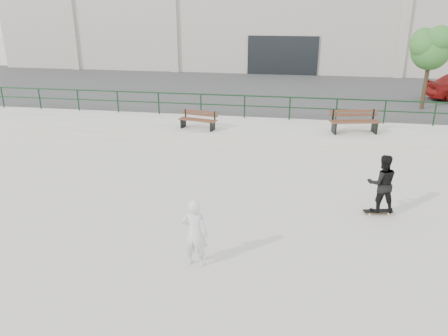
% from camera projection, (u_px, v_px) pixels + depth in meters
% --- Properties ---
extents(ground, '(120.00, 120.00, 0.00)m').
position_uv_depth(ground, '(225.00, 258.00, 9.73)').
color(ground, '#B4B1A4').
rests_on(ground, ground).
extents(ledge, '(30.00, 3.00, 0.50)m').
position_uv_depth(ledge, '(264.00, 132.00, 18.39)').
color(ledge, '#AFABA0').
rests_on(ledge, ground).
extents(parking_strip, '(60.00, 14.00, 0.50)m').
position_uv_depth(parking_strip, '(276.00, 94.00, 26.22)').
color(parking_strip, '#3D3D3D').
rests_on(parking_strip, ground).
extents(railing, '(28.00, 0.06, 1.03)m').
position_uv_depth(railing, '(267.00, 102.00, 19.24)').
color(railing, '#123219').
rests_on(railing, ledge).
extents(commercial_building, '(44.20, 16.33, 8.00)m').
position_uv_depth(commercial_building, '(289.00, 13.00, 37.59)').
color(commercial_building, beige).
rests_on(commercial_building, ground).
extents(bench_left, '(1.65, 0.78, 0.73)m').
position_uv_depth(bench_left, '(198.00, 120.00, 17.84)').
color(bench_left, '#4C2D1A').
rests_on(bench_left, ledge).
extents(bench_right, '(2.02, 0.96, 0.90)m').
position_uv_depth(bench_right, '(354.00, 122.00, 17.26)').
color(bench_right, '#4C2D1A').
rests_on(bench_right, ledge).
extents(tree, '(2.21, 1.96, 3.93)m').
position_uv_depth(tree, '(432.00, 47.00, 20.32)').
color(tree, '#433221').
rests_on(tree, parking_strip).
extents(skateboard, '(0.81, 0.38, 0.09)m').
position_uv_depth(skateboard, '(378.00, 211.00, 11.77)').
color(skateboard, black).
rests_on(skateboard, ground).
extents(standing_skater, '(0.84, 0.69, 1.59)m').
position_uv_depth(standing_skater, '(382.00, 183.00, 11.48)').
color(standing_skater, black).
rests_on(standing_skater, skateboard).
extents(seated_skater, '(0.59, 0.41, 1.54)m').
position_uv_depth(seated_skater, '(195.00, 233.00, 9.23)').
color(seated_skater, silver).
rests_on(seated_skater, ground).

